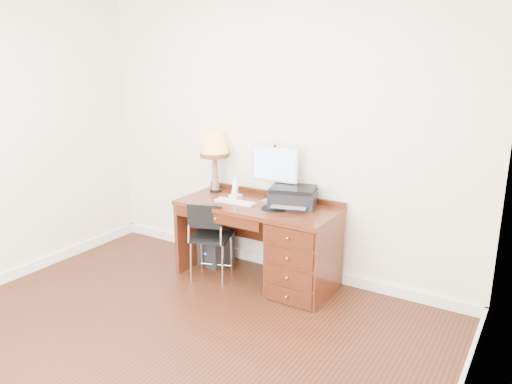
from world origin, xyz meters
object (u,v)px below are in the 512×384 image
Objects in this scene: monitor at (275,168)px; phone at (235,193)px; desk at (287,245)px; printer at (293,197)px; equipment_box at (215,247)px; leg_lamp at (215,148)px; chair at (207,233)px.

monitor is 0.47m from phone.
phone is (-0.60, 0.05, 0.40)m from desk.
phone is (-0.58, -0.07, -0.03)m from printer.
phone is 0.59× the size of equipment_box.
leg_lamp is at bearing 174.45° from monitor.
phone is at bearing -1.43° from equipment_box.
phone is (-0.36, -0.12, -0.27)m from monitor.
chair reaches higher than desk.
phone is at bearing -167.62° from monitor.
phone is at bearing 175.59° from desk.
leg_lamp is (-0.92, 0.16, 0.78)m from desk.
phone reaches higher than printer.
monitor reaches higher than phone.
monitor is 0.69m from leg_lamp.
equipment_box is (-0.88, -0.02, -0.67)m from printer.
chair is at bearing -169.78° from printer.
monitor reaches higher than printer.
desk is 4.45× the size of equipment_box.
phone is 0.71m from equipment_box.
monitor is at bearing 26.31° from phone.
chair reaches higher than equipment_box.
chair is at bearing -65.08° from leg_lamp.
chair is 2.29× the size of equipment_box.
printer is (0.22, -0.06, -0.24)m from monitor.
desk reaches higher than equipment_box.
printer is at bearing 7.08° from chair.
chair is (-0.13, -0.29, -0.34)m from phone.
leg_lamp is at bearing 121.54° from equipment_box.
desk is 1.95× the size of chair.
monitor reaches higher than desk.
equipment_box is at bearing 95.78° from chair.
desk is 1.21m from leg_lamp.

